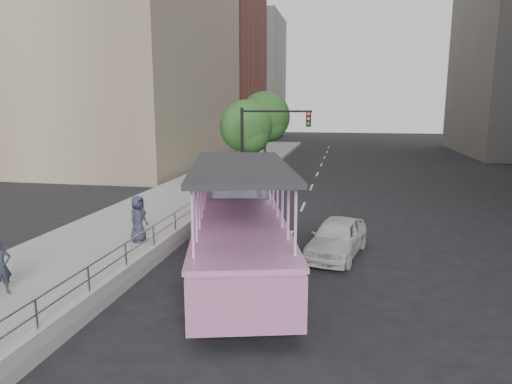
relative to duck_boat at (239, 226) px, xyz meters
The scene contains 14 objects.
ground 1.46m from the duck_boat, 62.29° to the right, with size 160.00×160.00×0.00m, color black.
sidewalk 11.03m from the duck_boat, 120.01° to the left, with size 5.50×80.00×0.30m, color #9D9D98.
kerb_wall 3.34m from the duck_boat, 152.35° to the left, with size 0.24×30.00×0.36m, color #ABABA6.
guardrail 3.23m from the duck_boat, 152.35° to the left, with size 0.07×22.00×0.71m.
duck_boat is the anchor object (origin of this frame).
car 3.65m from the duck_boat, 26.99° to the left, with size 1.61×3.99×1.36m, color silver.
pedestrian_near 7.03m from the duck_boat, 142.12° to the right, with size 0.56×0.37×1.54m, color #292C3C.
pedestrian_far 4.21m from the duck_boat, 166.74° to the left, with size 0.85×0.56×1.74m, color #292C3C.
parking_sign 6.25m from the duck_boat, 115.96° to the left, with size 0.08×0.58×2.56m.
traffic_signal 12.27m from the duck_boat, 96.85° to the left, with size 4.20×0.32×5.20m.
street_tree_near 15.91m from the duck_boat, 101.14° to the left, with size 3.52×3.52×5.72m.
street_tree_far 21.81m from the duck_boat, 97.54° to the left, with size 3.97×3.97×6.45m.
midrise_brick 52.02m from the duck_boat, 110.48° to the left, with size 18.00×16.00×26.00m, color brown.
midrise_stone_b 65.99m from the duck_boat, 103.92° to the left, with size 16.00×14.00×20.00m, color slate.
Camera 1 is at (3.13, -13.84, 5.31)m, focal length 32.00 mm.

